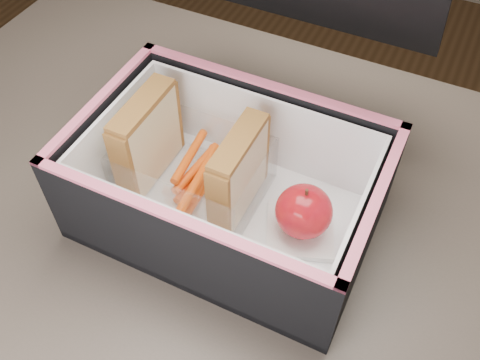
# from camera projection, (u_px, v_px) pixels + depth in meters

# --- Properties ---
(kitchen_table) EXTENTS (1.20, 0.80, 0.75)m
(kitchen_table) POSITION_uv_depth(u_px,v_px,m) (274.00, 300.00, 0.67)
(kitchen_table) COLOR brown
(kitchen_table) RESTS_ON ground
(lunch_bag) EXTENTS (0.33, 0.36, 0.28)m
(lunch_bag) POSITION_uv_depth(u_px,v_px,m) (230.00, 176.00, 0.59)
(lunch_bag) COLOR black
(lunch_bag) RESTS_ON kitchen_table
(plastic_tub) EXTENTS (0.17, 0.12, 0.07)m
(plastic_tub) POSITION_uv_depth(u_px,v_px,m) (193.00, 169.00, 0.63)
(plastic_tub) COLOR white
(plastic_tub) RESTS_ON lunch_bag
(sandwich_left) EXTENTS (0.03, 0.10, 0.11)m
(sandwich_left) POSITION_uv_depth(u_px,v_px,m) (148.00, 138.00, 0.63)
(sandwich_left) COLOR beige
(sandwich_left) RESTS_ON plastic_tub
(sandwich_right) EXTENTS (0.03, 0.10, 0.11)m
(sandwich_right) POSITION_uv_depth(u_px,v_px,m) (239.00, 173.00, 0.60)
(sandwich_right) COLOR beige
(sandwich_right) RESTS_ON plastic_tub
(carrot_sticks) EXTENTS (0.05, 0.14, 0.03)m
(carrot_sticks) POSITION_uv_depth(u_px,v_px,m) (197.00, 178.00, 0.64)
(carrot_sticks) COLOR orange
(carrot_sticks) RESTS_ON plastic_tub
(paper_napkin) EXTENTS (0.10, 0.10, 0.01)m
(paper_napkin) POSITION_uv_depth(u_px,v_px,m) (300.00, 230.00, 0.61)
(paper_napkin) COLOR white
(paper_napkin) RESTS_ON lunch_bag
(red_apple) EXTENTS (0.07, 0.07, 0.07)m
(red_apple) POSITION_uv_depth(u_px,v_px,m) (304.00, 211.00, 0.59)
(red_apple) COLOR #9C0619
(red_apple) RESTS_ON paper_napkin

